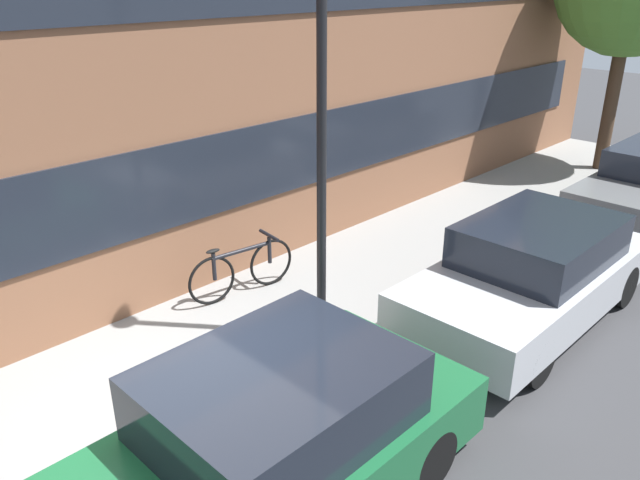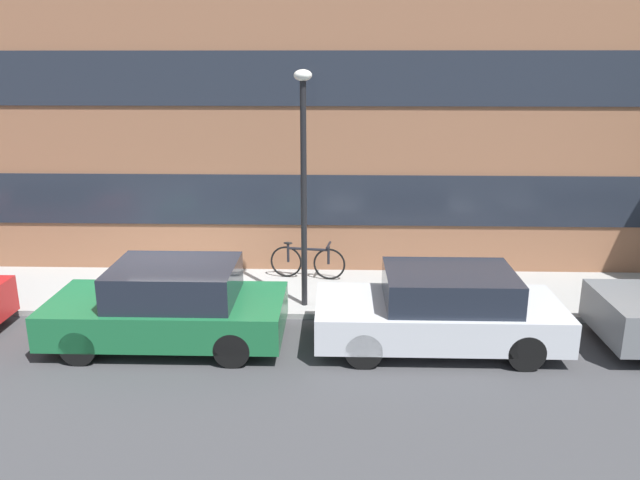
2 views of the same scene
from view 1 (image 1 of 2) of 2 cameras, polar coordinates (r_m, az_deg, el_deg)
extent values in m
plane|color=#38383A|center=(6.37, -12.42, -18.72)|extent=(56.00, 56.00, 0.00)
cube|color=gray|center=(7.23, -18.22, -13.16)|extent=(28.00, 2.53, 0.10)
cube|color=#1E232D|center=(7.50, -24.32, 1.57)|extent=(25.76, 0.04, 1.10)
cube|color=#195B33|center=(5.45, -4.96, -19.62)|extent=(3.88, 1.78, 0.58)
cube|color=black|center=(5.15, -3.85, -14.04)|extent=(2.02, 1.57, 0.59)
cylinder|color=black|center=(5.88, 10.06, -19.00)|extent=(0.57, 0.18, 0.57)
cylinder|color=black|center=(6.67, -1.54, -12.71)|extent=(0.57, 0.18, 0.57)
cube|color=#B2B5BA|center=(8.51, 18.51, -3.77)|extent=(4.01, 1.74, 0.57)
cube|color=black|center=(8.42, 19.48, -0.06)|extent=(2.08, 1.53, 0.53)
cylinder|color=black|center=(7.35, 19.24, -10.38)|extent=(0.58, 0.18, 0.58)
cylinder|color=black|center=(7.98, 9.23, -6.42)|extent=(0.58, 0.18, 0.58)
cylinder|color=black|center=(9.42, 26.00, -3.77)|extent=(0.58, 0.18, 0.58)
cylinder|color=black|center=(9.92, 17.67, -1.08)|extent=(0.58, 0.18, 0.58)
cylinder|color=black|center=(11.83, 22.75, 2.25)|extent=(0.63, 0.18, 0.63)
cylinder|color=black|center=(14.29, 27.04, 4.95)|extent=(0.63, 0.18, 0.63)
torus|color=black|center=(8.80, -4.50, -2.04)|extent=(0.68, 0.14, 0.69)
torus|color=black|center=(8.39, -9.86, -3.68)|extent=(0.68, 0.14, 0.69)
cylinder|color=black|center=(8.46, -7.21, -0.98)|extent=(0.89, 0.18, 0.06)
cylinder|color=black|center=(8.32, -9.67, -2.41)|extent=(0.06, 0.06, 0.39)
cylinder|color=black|center=(8.71, -4.64, -0.92)|extent=(0.06, 0.06, 0.39)
ellipsoid|color=black|center=(8.23, -9.77, -1.00)|extent=(0.21, 0.11, 0.05)
cylinder|color=black|center=(8.62, -4.69, 0.43)|extent=(0.11, 0.44, 0.05)
cylinder|color=#473323|center=(15.27, 25.12, 11.64)|extent=(0.28, 0.28, 3.13)
cylinder|color=black|center=(6.91, 0.14, 6.20)|extent=(0.11, 0.11, 4.14)
camera|label=2|loc=(8.39, 95.45, 0.56)|focal=35.00mm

